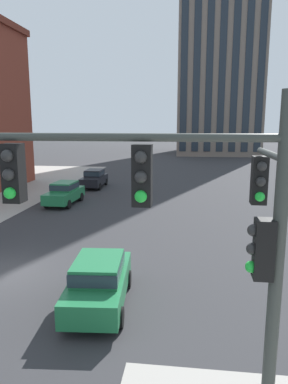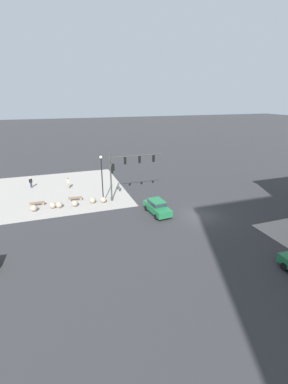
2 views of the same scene
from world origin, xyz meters
The scene contains 6 objects.
ground_plane centered at (0.00, 0.00, 0.00)m, with size 320.00×320.00×0.00m, color #2D2D30.
traffic_signal_main centered at (7.16, -7.82, 4.34)m, with size 7.28×2.09×6.52m.
car_main_northbound_far centered at (-1.83, 12.61, 0.92)m, with size 2.02×4.47×1.68m.
car_main_southbound_near centered at (-1.48, 19.98, 0.92)m, with size 1.93×4.42×1.68m.
car_main_southbound_far centered at (4.58, -2.16, 0.92)m, with size 2.16×4.53×1.68m.
residential_tower_skyline_right centered at (12.73, 61.64, 25.12)m, with size 15.55×17.75×50.20m.
Camera 1 is at (7.49, -13.16, 6.07)m, focal length 33.76 mm.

